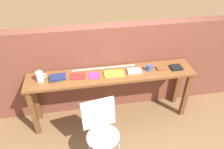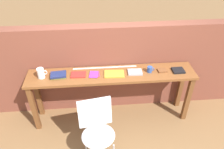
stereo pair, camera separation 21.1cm
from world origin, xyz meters
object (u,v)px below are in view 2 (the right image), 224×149
at_px(chair_white_moulded, 97,128).
at_px(book_open_centre, 114,74).
at_px(mug, 150,69).
at_px(pamphlet_pile_colourful, 94,74).
at_px(book_repair_rightmost, 178,70).
at_px(magazine_cycling, 78,75).
at_px(pitcher_white, 41,73).
at_px(leather_journal_brown, 162,70).
at_px(book_stack_leftmost, 58,75).

distance_m(chair_white_moulded, book_open_centre, 0.82).
bearing_deg(mug, book_open_centre, -178.05).
relative_size(pamphlet_pile_colourful, mug, 1.71).
height_order(pamphlet_pile_colourful, book_repair_rightmost, book_repair_rightmost).
distance_m(chair_white_moulded, pamphlet_pile_colourful, 0.79).
bearing_deg(book_open_centre, mug, 4.70).
distance_m(chair_white_moulded, magazine_cycling, 0.83).
height_order(magazine_cycling, book_open_centre, same).
xyz_separation_m(chair_white_moulded, book_repair_rightmost, (1.25, 0.68, 0.37)).
height_order(magazine_cycling, pamphlet_pile_colourful, magazine_cycling).
bearing_deg(pamphlet_pile_colourful, magazine_cycling, 179.02).
xyz_separation_m(pitcher_white, leather_journal_brown, (1.77, 0.00, -0.07)).
bearing_deg(chair_white_moulded, book_open_centre, 67.00).
distance_m(pitcher_white, pamphlet_pile_colourful, 0.76).
distance_m(pitcher_white, book_open_centre, 1.05).
distance_m(book_stack_leftmost, magazine_cycling, 0.29).
bearing_deg(book_repair_rightmost, pitcher_white, 178.25).
relative_size(book_stack_leftmost, book_repair_rightmost, 1.35).
height_order(pamphlet_pile_colourful, book_open_centre, book_open_centre).
bearing_deg(pamphlet_pile_colourful, book_stack_leftmost, -178.84).
bearing_deg(pamphlet_pile_colourful, pitcher_white, -179.52).
relative_size(book_open_centre, book_repair_rightmost, 1.68).
relative_size(book_stack_leftmost, book_open_centre, 0.80).
bearing_deg(mug, book_repair_rightmost, -2.81).
bearing_deg(pitcher_white, book_open_centre, -0.91).
relative_size(leather_journal_brown, book_repair_rightmost, 0.75).
height_order(leather_journal_brown, book_repair_rightmost, book_repair_rightmost).
height_order(book_stack_leftmost, book_repair_rightmost, book_stack_leftmost).
bearing_deg(pamphlet_pile_colourful, book_repair_rightmost, -1.19).
distance_m(book_open_centre, leather_journal_brown, 0.73).
bearing_deg(leather_journal_brown, book_stack_leftmost, 175.79).
xyz_separation_m(book_stack_leftmost, book_repair_rightmost, (1.77, -0.02, -0.01)).
distance_m(magazine_cycling, book_open_centre, 0.53).
bearing_deg(pitcher_white, book_stack_leftmost, -0.98).
distance_m(book_stack_leftmost, book_open_centre, 0.81).
bearing_deg(book_stack_leftmost, pitcher_white, 179.02).
bearing_deg(book_open_centre, pamphlet_pile_colourful, 178.24).
relative_size(magazine_cycling, book_repair_rightmost, 1.24).
bearing_deg(book_repair_rightmost, mug, 176.01).
relative_size(pamphlet_pile_colourful, leather_journal_brown, 1.45).
height_order(pitcher_white, leather_journal_brown, pitcher_white).
distance_m(magazine_cycling, book_repair_rightmost, 1.49).
xyz_separation_m(pamphlet_pile_colourful, mug, (0.83, -0.01, 0.04)).
relative_size(pitcher_white, leather_journal_brown, 1.41).
distance_m(chair_white_moulded, book_stack_leftmost, 0.95).
height_order(mug, book_repair_rightmost, mug).
relative_size(pitcher_white, pamphlet_pile_colourful, 0.98).
bearing_deg(book_open_centre, chair_white_moulded, -110.24).
height_order(chair_white_moulded, book_repair_rightmost, book_repair_rightmost).
bearing_deg(book_open_centre, book_repair_rightmost, 2.57).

